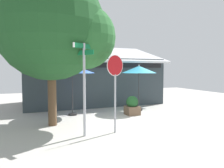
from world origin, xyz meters
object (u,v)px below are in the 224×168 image
(stop_sign, at_px, (115,79))
(patio_umbrella_teal_center, at_px, (139,70))
(shade_tree, at_px, (56,28))
(sidewalk_planter, at_px, (132,106))
(street_sign_post, at_px, (84,80))
(patio_umbrella_royal_blue_left, at_px, (72,69))

(stop_sign, height_order, patio_umbrella_teal_center, stop_sign)
(patio_umbrella_teal_center, distance_m, shade_tree, 5.26)
(stop_sign, distance_m, patio_umbrella_teal_center, 4.51)
(stop_sign, bearing_deg, sidewalk_planter, 52.39)
(street_sign_post, height_order, stop_sign, street_sign_post)
(stop_sign, relative_size, patio_umbrella_royal_blue_left, 1.09)
(stop_sign, height_order, patio_umbrella_royal_blue_left, stop_sign)
(patio_umbrella_royal_blue_left, distance_m, shade_tree, 2.62)
(patio_umbrella_royal_blue_left, bearing_deg, stop_sign, -75.99)
(street_sign_post, height_order, patio_umbrella_royal_blue_left, street_sign_post)
(stop_sign, bearing_deg, patio_umbrella_teal_center, 50.79)
(shade_tree, bearing_deg, street_sign_post, -68.84)
(patio_umbrella_royal_blue_left, relative_size, patio_umbrella_teal_center, 1.01)
(shade_tree, relative_size, sidewalk_planter, 6.46)
(stop_sign, distance_m, patio_umbrella_royal_blue_left, 3.70)
(street_sign_post, xyz_separation_m, sidewalk_planter, (3.13, 2.58, -1.50))
(patio_umbrella_teal_center, relative_size, shade_tree, 0.42)
(patio_umbrella_teal_center, relative_size, sidewalk_planter, 2.68)
(street_sign_post, distance_m, shade_tree, 2.78)
(sidewalk_planter, bearing_deg, shade_tree, -168.23)
(street_sign_post, height_order, patio_umbrella_teal_center, street_sign_post)
(shade_tree, bearing_deg, stop_sign, -43.94)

